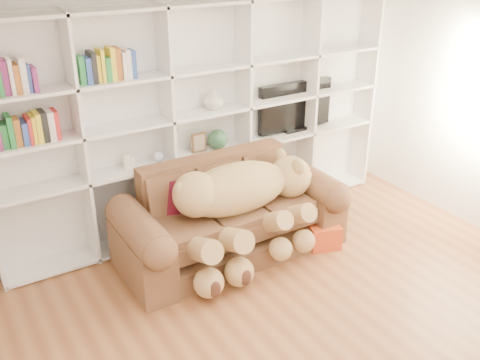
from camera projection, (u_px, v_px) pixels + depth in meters
floor at (347, 343)px, 4.27m from camera, size 5.00×5.00×0.00m
wall_back at (198, 102)px, 5.63m from camera, size 5.00×0.02×2.70m
bookshelf at (183, 113)px, 5.43m from camera, size 4.43×0.35×2.40m
sofa at (230, 220)px, 5.35m from camera, size 2.25×0.97×0.95m
teddy_bear at (242, 201)px, 5.09m from camera, size 1.66×0.91×0.96m
throw_pillow at (179, 198)px, 5.12m from camera, size 0.41×0.32×0.38m
gift_box at (323, 235)px, 5.54m from camera, size 0.39×0.38×0.25m
tv at (295, 107)px, 6.16m from camera, size 0.97×0.18×0.57m
picture_frame at (199, 142)px, 5.59m from camera, size 0.17×0.03×0.21m
green_vase at (218, 139)px, 5.70m from camera, size 0.21×0.21×0.21m
figurine_tall at (127, 161)px, 5.23m from camera, size 0.09×0.09×0.15m
figurine_short at (131, 162)px, 5.25m from camera, size 0.10×0.10×0.13m
snow_globe at (159, 156)px, 5.39m from camera, size 0.10×0.10×0.10m
shelf_vase at (213, 99)px, 5.49m from camera, size 0.25×0.25×0.22m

